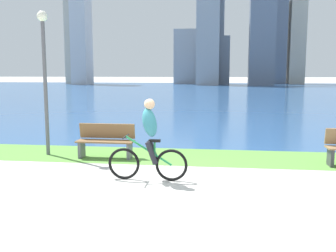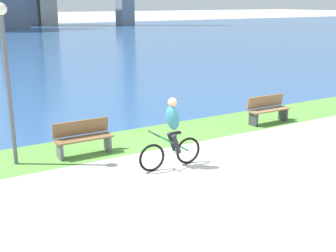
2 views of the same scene
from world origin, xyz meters
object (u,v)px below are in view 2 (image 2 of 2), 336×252
Objects in this scene: cyclist_lead at (172,134)px; lamppost_tall at (6,62)px; bench_near_path at (83,138)px; bench_far_along_path at (268,109)px.

lamppost_tall is at bearing 146.38° from cyclist_lead.
bench_near_path is at bearing 127.60° from cyclist_lead.
bench_near_path and bench_far_along_path have the same top height.
bench_near_path is 0.39× the size of lamppost_tall.
bench_far_along_path is (4.77, 1.83, -0.39)m from cyclist_lead.
cyclist_lead is at bearing -159.02° from bench_far_along_path.
cyclist_lead reaches higher than bench_far_along_path.
cyclist_lead is at bearing -33.62° from lamppost_tall.
bench_near_path is at bearing 178.81° from bench_far_along_path.
bench_near_path is 2.68m from lamppost_tall.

